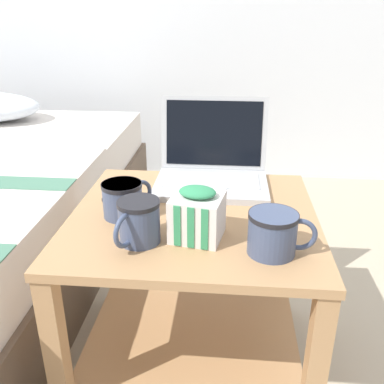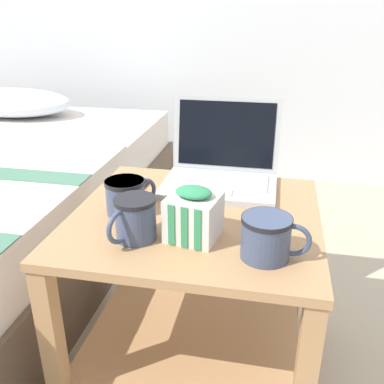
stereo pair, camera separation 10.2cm
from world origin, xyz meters
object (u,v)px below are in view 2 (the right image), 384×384
(mug_front_right, at_px, (267,235))
(snack_bag, at_px, (194,215))
(mug_front_left, at_px, (135,217))
(cell_phone, at_px, (131,188))
(mug_mid_center, at_px, (126,194))
(laptop, at_px, (221,168))

(mug_front_right, xyz_separation_m, snack_bag, (-0.17, 0.05, 0.00))
(mug_front_left, distance_m, cell_phone, 0.30)
(mug_front_left, xyz_separation_m, mug_front_right, (0.29, -0.02, -0.00))
(mug_mid_center, xyz_separation_m, snack_bag, (0.19, -0.09, 0.01))
(mug_front_left, bearing_deg, cell_phone, 111.19)
(laptop, distance_m, snack_bag, 0.34)
(mug_front_left, height_order, mug_front_right, mug_front_left)
(mug_front_left, bearing_deg, snack_bag, 15.18)
(laptop, bearing_deg, cell_phone, -158.84)
(mug_front_right, bearing_deg, snack_bag, 161.98)
(mug_mid_center, relative_size, cell_phone, 0.83)
(mug_front_right, bearing_deg, mug_mid_center, 157.67)
(laptop, height_order, mug_mid_center, laptop)
(snack_bag, xyz_separation_m, cell_phone, (-0.23, 0.24, -0.05))
(laptop, height_order, mug_front_left, laptop)
(laptop, bearing_deg, mug_front_right, -69.08)
(snack_bag, bearing_deg, mug_front_left, -164.82)
(laptop, height_order, snack_bag, laptop)
(mug_mid_center, xyz_separation_m, cell_phone, (-0.04, 0.14, -0.04))
(snack_bag, bearing_deg, mug_front_right, -18.02)
(laptop, relative_size, cell_phone, 2.27)
(mug_front_right, xyz_separation_m, mug_mid_center, (-0.36, 0.15, -0.00))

